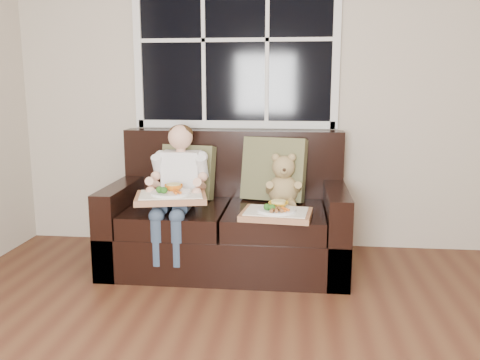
# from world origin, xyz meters

# --- Properties ---
(window_back) EXTENTS (1.62, 0.04, 1.37)m
(window_back) POSITION_xyz_m (-0.48, 2.48, 1.65)
(window_back) COLOR black
(window_back) RESTS_ON room_walls
(loveseat) EXTENTS (1.70, 0.92, 0.96)m
(loveseat) POSITION_xyz_m (-0.48, 2.02, 0.31)
(loveseat) COLOR black
(loveseat) RESTS_ON ground
(pillow_left) EXTENTS (0.43, 0.26, 0.42)m
(pillow_left) POSITION_xyz_m (-0.81, 2.17, 0.65)
(pillow_left) COLOR brown
(pillow_left) RESTS_ON loveseat
(pillow_right) EXTENTS (0.50, 0.31, 0.48)m
(pillow_right) POSITION_xyz_m (-0.15, 2.17, 0.68)
(pillow_right) COLOR brown
(pillow_right) RESTS_ON loveseat
(child) EXTENTS (0.39, 0.60, 0.89)m
(child) POSITION_xyz_m (-0.82, 1.90, 0.65)
(child) COLOR white
(child) RESTS_ON loveseat
(teddy_bear) EXTENTS (0.23, 0.29, 0.39)m
(teddy_bear) POSITION_xyz_m (-0.08, 2.04, 0.60)
(teddy_bear) COLOR #A58957
(teddy_bear) RESTS_ON loveseat
(tray_left) EXTENTS (0.53, 0.45, 0.11)m
(tray_left) POSITION_xyz_m (-0.82, 1.68, 0.58)
(tray_left) COLOR #B0744F
(tray_left) RESTS_ON child
(tray_right) EXTENTS (0.49, 0.39, 0.10)m
(tray_right) POSITION_xyz_m (-0.11, 1.67, 0.48)
(tray_right) COLOR #B0744F
(tray_right) RESTS_ON loveseat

